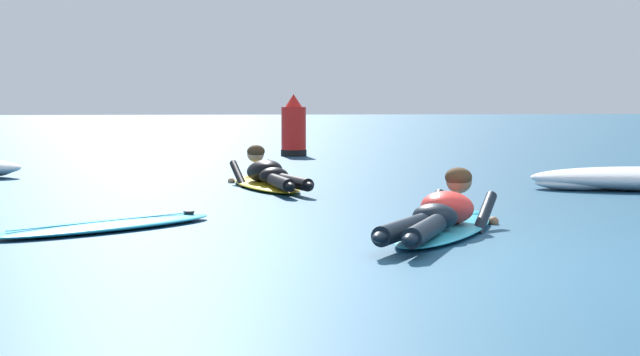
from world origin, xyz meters
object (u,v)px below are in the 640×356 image
at_px(drifting_surfboard, 108,225).
at_px(channel_marker_buoy, 294,131).
at_px(surfer_near, 442,218).
at_px(surfer_far, 268,177).

distance_m(drifting_surfboard, channel_marker_buoy, 10.56).
bearing_deg(drifting_surfboard, channel_marker_buoy, 75.07).
bearing_deg(channel_marker_buoy, surfer_near, -90.89).
distance_m(surfer_near, drifting_surfboard, 2.65).
xyz_separation_m(surfer_near, surfer_far, (-0.95, 4.19, -0.00)).
height_order(surfer_far, drifting_surfboard, surfer_far).
xyz_separation_m(surfer_near, channel_marker_buoy, (0.17, 10.93, 0.33)).
bearing_deg(surfer_far, channel_marker_buoy, 80.59).
height_order(surfer_near, surfer_far, same).
distance_m(surfer_far, channel_marker_buoy, 6.84).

